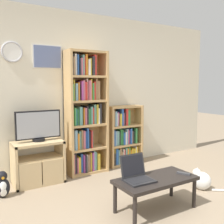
# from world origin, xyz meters

# --- Properties ---
(wall_back) EXTENTS (6.04, 0.09, 2.60)m
(wall_back) POSITION_xyz_m (-0.01, 2.27, 1.31)
(wall_back) COLOR beige
(wall_back) RESTS_ON ground_plane
(tv_stand) EXTENTS (0.71, 0.41, 0.62)m
(tv_stand) POSITION_xyz_m (-0.64, 2.00, 0.31)
(tv_stand) COLOR tan
(tv_stand) RESTS_ON ground_plane
(television) EXTENTS (0.65, 0.18, 0.45)m
(television) POSITION_xyz_m (-0.62, 2.03, 0.85)
(television) COLOR black
(television) RESTS_ON tv_stand
(bookshelf_tall) EXTENTS (0.66, 0.32, 1.97)m
(bookshelf_tall) POSITION_xyz_m (0.14, 2.08, 0.97)
(bookshelf_tall) COLOR tan
(bookshelf_tall) RESTS_ON ground_plane
(bookshelf_short) EXTENTS (0.66, 0.25, 1.06)m
(bookshelf_short) POSITION_xyz_m (0.91, 2.11, 0.50)
(bookshelf_short) COLOR tan
(bookshelf_short) RESTS_ON ground_plane
(coffee_table) EXTENTS (0.95, 0.46, 0.38)m
(coffee_table) POSITION_xyz_m (0.27, 0.47, 0.34)
(coffee_table) COLOR black
(coffee_table) RESTS_ON ground_plane
(laptop) EXTENTS (0.32, 0.31, 0.27)m
(laptop) POSITION_xyz_m (0.05, 0.55, 0.45)
(laptop) COLOR #232326
(laptop) RESTS_ON coffee_table
(remote_near_laptop) EXTENTS (0.11, 0.16, 0.02)m
(remote_near_laptop) POSITION_xyz_m (0.64, 0.40, 0.39)
(remote_near_laptop) COLOR #38383A
(remote_near_laptop) RESTS_ON coffee_table
(cat) EXTENTS (0.44, 0.43, 0.30)m
(cat) POSITION_xyz_m (1.20, 0.60, 0.13)
(cat) COLOR white
(cat) RESTS_ON ground_plane
(penguin_figurine) EXTENTS (0.18, 0.17, 0.34)m
(penguin_figurine) POSITION_xyz_m (-1.18, 1.76, 0.16)
(penguin_figurine) COLOR black
(penguin_figurine) RESTS_ON ground_plane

